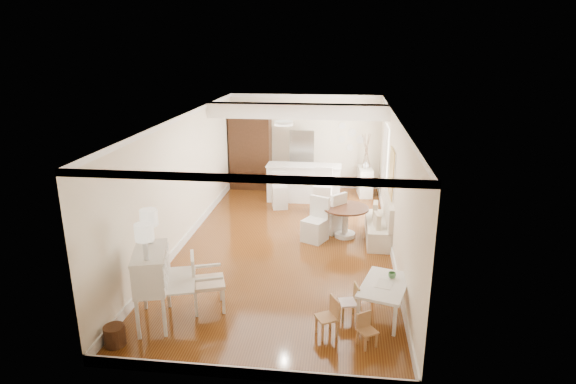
% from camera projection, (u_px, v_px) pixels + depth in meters
% --- Properties ---
extents(room, '(9.00, 9.04, 2.82)m').
position_uv_depth(room, '(290.00, 153.00, 10.31)').
color(room, brown).
rests_on(room, ground).
extents(secretary_bureau, '(1.19, 1.20, 1.22)m').
position_uv_depth(secretary_bureau, '(152.00, 287.00, 7.46)').
color(secretary_bureau, silver).
rests_on(secretary_bureau, ground).
extents(gustavian_armchair, '(0.72, 0.72, 0.98)m').
position_uv_depth(gustavian_armchair, '(208.00, 281.00, 7.89)').
color(gustavian_armchair, white).
rests_on(gustavian_armchair, ground).
extents(wicker_basket, '(0.31, 0.31, 0.31)m').
position_uv_depth(wicker_basket, '(115.00, 336.00, 7.02)').
color(wicker_basket, '#4A2A17').
rests_on(wicker_basket, ground).
extents(kids_table, '(0.96, 1.27, 0.56)m').
position_uv_depth(kids_table, '(384.00, 300.00, 7.74)').
color(kids_table, white).
rests_on(kids_table, ground).
extents(kids_chair_a, '(0.40, 0.40, 0.61)m').
position_uv_depth(kids_chair_a, '(327.00, 317.00, 7.21)').
color(kids_chair_a, tan).
rests_on(kids_chair_a, ground).
extents(kids_chair_b, '(0.35, 0.35, 0.60)m').
position_uv_depth(kids_chair_b, '(349.00, 302.00, 7.65)').
color(kids_chair_b, '#A27E49').
rests_on(kids_chair_b, ground).
extents(kids_chair_c, '(0.34, 0.34, 0.51)m').
position_uv_depth(kids_chair_c, '(367.00, 331.00, 6.96)').
color(kids_chair_c, tan).
rests_on(kids_chair_c, ground).
extents(banquette, '(0.52, 1.60, 0.98)m').
position_uv_depth(banquette, '(378.00, 219.00, 10.70)').
color(banquette, silver).
rests_on(banquette, ground).
extents(dining_table, '(1.25, 1.25, 0.71)m').
position_uv_depth(dining_table, '(345.00, 222.00, 10.90)').
color(dining_table, '#4C2818').
rests_on(dining_table, ground).
extents(slip_chair_near, '(0.63, 0.64, 0.98)m').
position_uv_depth(slip_chair_near, '(315.00, 220.00, 10.63)').
color(slip_chair_near, white).
rests_on(slip_chair_near, ground).
extents(slip_chair_far, '(0.66, 0.66, 0.97)m').
position_uv_depth(slip_chair_far, '(332.00, 212.00, 11.16)').
color(slip_chair_far, white).
rests_on(slip_chair_far, ground).
extents(breakfast_counter, '(2.05, 0.65, 1.03)m').
position_uv_depth(breakfast_counter, '(304.00, 183.00, 13.37)').
color(breakfast_counter, white).
rests_on(breakfast_counter, ground).
extents(bar_stool_left, '(0.47, 0.47, 0.97)m').
position_uv_depth(bar_stool_left, '(280.00, 191.00, 12.76)').
color(bar_stool_left, silver).
rests_on(bar_stool_left, ground).
extents(bar_stool_right, '(0.48, 0.48, 1.14)m').
position_uv_depth(bar_stool_right, '(323.00, 190.00, 12.48)').
color(bar_stool_right, white).
rests_on(bar_stool_right, ground).
extents(pantry_cabinet, '(1.20, 0.60, 2.30)m').
position_uv_depth(pantry_cabinet, '(251.00, 151.00, 14.40)').
color(pantry_cabinet, '#381E11').
rests_on(pantry_cabinet, ground).
extents(fridge, '(0.75, 0.65, 1.80)m').
position_uv_depth(fridge, '(314.00, 161.00, 14.23)').
color(fridge, silver).
rests_on(fridge, ground).
extents(sideboard, '(0.45, 0.87, 0.80)m').
position_uv_depth(sideboard, '(365.00, 182.00, 13.90)').
color(sideboard, white).
rests_on(sideboard, ground).
extents(pencil_cup, '(0.14, 0.14, 0.10)m').
position_uv_depth(pencil_cup, '(392.00, 275.00, 7.84)').
color(pencil_cup, '#508A56').
rests_on(pencil_cup, kids_table).
extents(branch_vase, '(0.22, 0.22, 0.21)m').
position_uv_depth(branch_vase, '(366.00, 164.00, 13.77)').
color(branch_vase, white).
rests_on(branch_vase, sideboard).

